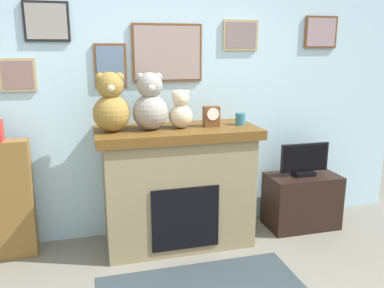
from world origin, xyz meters
name	(u,v)px	position (x,y,z in m)	size (l,w,h in m)	color
back_wall	(151,96)	(0.00, 2.00, 1.31)	(5.20, 0.15, 2.60)	#B0D6E8
fireplace	(177,186)	(0.16, 1.64, 0.54)	(1.40, 0.65, 1.07)	#897B58
bookshelf	(6,197)	(-1.27, 1.74, 0.54)	(0.41, 0.16, 1.22)	brown
tv_stand	(302,201)	(1.42, 1.64, 0.27)	(0.69, 0.40, 0.53)	black
television	(304,161)	(1.42, 1.64, 0.68)	(0.49, 0.14, 0.32)	black
candle_jar	(240,119)	(0.74, 1.62, 1.12)	(0.09, 0.09, 0.11)	teal
mantel_clock	(211,116)	(0.47, 1.62, 1.16)	(0.13, 0.10, 0.18)	brown
teddy_bear_grey	(111,105)	(-0.39, 1.62, 1.29)	(0.30, 0.30, 0.49)	olive
teddy_bear_cream	(150,104)	(-0.07, 1.62, 1.28)	(0.30, 0.30, 0.48)	gray
teddy_bear_brown	(181,111)	(0.19, 1.62, 1.22)	(0.20, 0.20, 0.33)	beige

